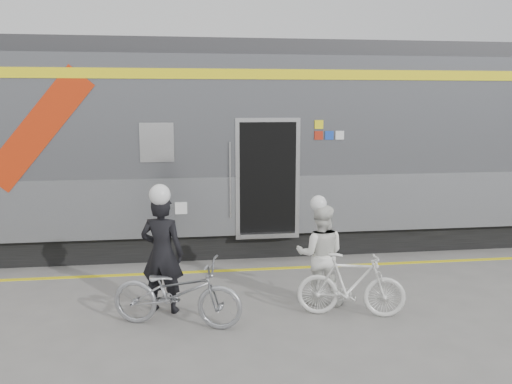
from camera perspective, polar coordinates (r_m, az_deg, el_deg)
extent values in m
plane|color=slate|center=(7.76, 1.28, -12.97)|extent=(90.00, 90.00, 0.00)
cube|color=black|center=(11.62, -10.81, -4.20)|extent=(24.00, 2.70, 0.50)
cube|color=#9EA0A5|center=(11.45, -10.93, -0.31)|extent=(24.00, 3.00, 1.10)
cube|color=#5C5F64|center=(11.30, -11.19, 7.97)|extent=(24.00, 3.00, 2.20)
cube|color=#38383A|center=(11.34, -11.40, 14.29)|extent=(24.00, 2.64, 0.30)
cube|color=yellow|center=(9.80, -11.81, 12.13)|extent=(24.00, 0.02, 0.18)
cube|color=red|center=(10.07, -21.96, 6.16)|extent=(1.96, 0.01, 2.19)
cube|color=black|center=(9.80, -10.40, 5.15)|extent=(0.55, 0.02, 0.65)
cube|color=black|center=(10.20, 1.06, 1.52)|extent=(1.05, 0.45, 2.10)
cube|color=silver|center=(10.00, 1.25, 1.35)|extent=(1.20, 0.02, 2.25)
cylinder|color=silver|center=(9.89, -2.74, 1.25)|extent=(0.04, 0.04, 1.40)
cube|color=silver|center=(10.16, 1.27, -4.44)|extent=(1.05, 0.25, 0.06)
cube|color=yellow|center=(10.10, 6.64, 7.07)|extent=(0.16, 0.01, 0.16)
cube|color=#A82613|center=(10.11, 6.62, 5.94)|extent=(0.16, 0.01, 0.16)
cube|color=#1B44B4|center=(10.16, 7.72, 5.94)|extent=(0.16, 0.01, 0.16)
cube|color=silver|center=(10.22, 8.80, 5.93)|extent=(0.16, 0.01, 0.16)
cube|color=silver|center=(9.95, -7.89, -1.70)|extent=(0.22, 0.01, 0.22)
cube|color=yellow|center=(9.76, -0.78, -8.17)|extent=(24.00, 0.12, 0.01)
imported|color=black|center=(7.79, -9.85, -6.43)|extent=(0.71, 0.58, 1.69)
imported|color=#999BA0|center=(7.38, -8.31, -10.41)|extent=(1.88, 1.14, 0.93)
imported|color=white|center=(8.07, 6.79, -6.54)|extent=(0.85, 0.73, 1.49)
imported|color=silver|center=(7.74, 9.98, -9.61)|extent=(1.56, 0.80, 0.90)
sphere|color=white|center=(7.58, -10.06, 0.81)|extent=(0.29, 0.29, 0.29)
sphere|color=white|center=(7.88, 6.91, -0.49)|extent=(0.24, 0.24, 0.24)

